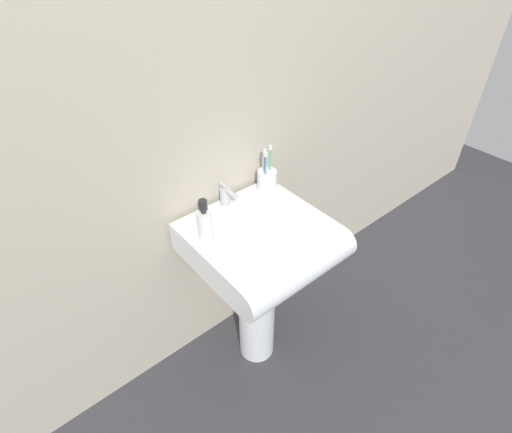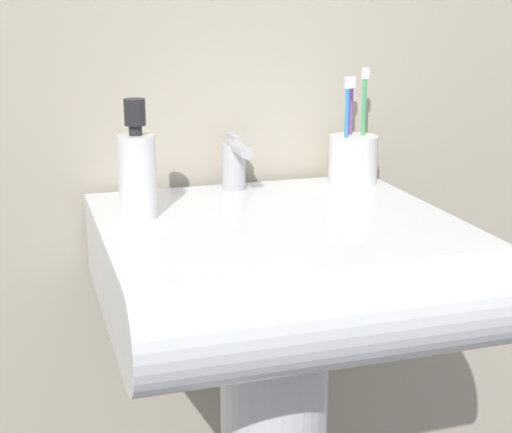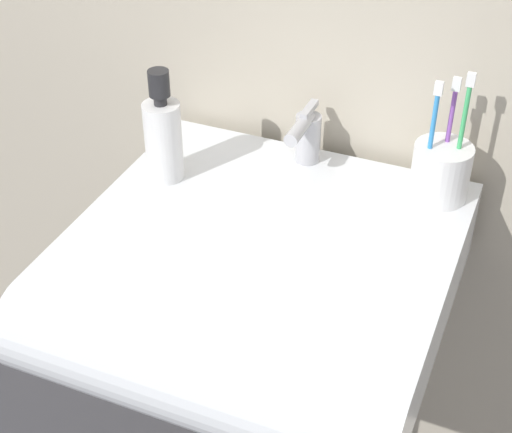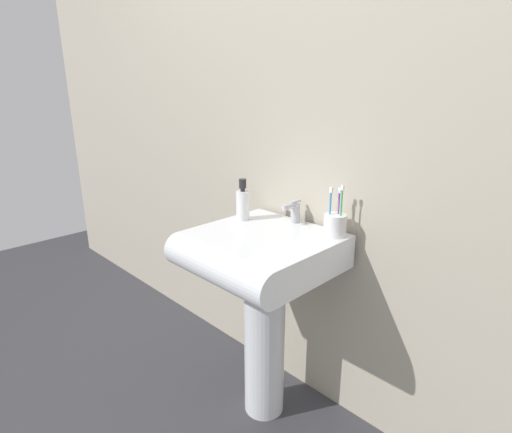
# 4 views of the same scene
# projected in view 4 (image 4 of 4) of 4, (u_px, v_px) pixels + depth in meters

# --- Properties ---
(ground_plane) EXTENTS (6.00, 6.00, 0.00)m
(ground_plane) POSITION_uv_depth(u_px,v_px,m) (264.00, 406.00, 1.84)
(ground_plane) COLOR #38383D
(ground_plane) RESTS_ON ground
(wall_back) EXTENTS (5.00, 0.05, 2.40)m
(wall_back) POSITION_uv_depth(u_px,v_px,m) (312.00, 139.00, 1.67)
(wall_back) COLOR #B7AD99
(wall_back) RESTS_ON ground
(sink_pedestal) EXTENTS (0.18, 0.18, 0.72)m
(sink_pedestal) POSITION_uv_depth(u_px,v_px,m) (265.00, 340.00, 1.73)
(sink_pedestal) COLOR white
(sink_pedestal) RESTS_ON ground
(sink_basin) EXTENTS (0.53, 0.54, 0.13)m
(sink_basin) POSITION_uv_depth(u_px,v_px,m) (256.00, 253.00, 1.57)
(sink_basin) COLOR white
(sink_basin) RESTS_ON sink_pedestal
(faucet) EXTENTS (0.04, 0.11, 0.10)m
(faucet) POSITION_uv_depth(u_px,v_px,m) (294.00, 211.00, 1.71)
(faucet) COLOR #B7B7BC
(faucet) RESTS_ON sink_basin
(toothbrush_cup) EXTENTS (0.09, 0.09, 0.21)m
(toothbrush_cup) POSITION_uv_depth(u_px,v_px,m) (335.00, 224.00, 1.55)
(toothbrush_cup) COLOR white
(toothbrush_cup) RESTS_ON sink_basin
(soap_bottle) EXTENTS (0.06, 0.06, 0.18)m
(soap_bottle) POSITION_uv_depth(u_px,v_px,m) (243.00, 203.00, 1.74)
(soap_bottle) COLOR white
(soap_bottle) RESTS_ON sink_basin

